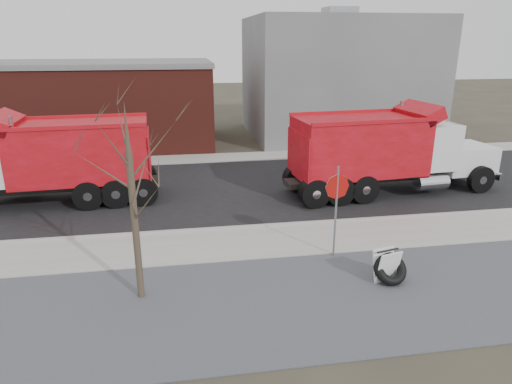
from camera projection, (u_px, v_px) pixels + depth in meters
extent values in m
plane|color=#383328|center=(246.00, 247.00, 15.13)|extent=(120.00, 120.00, 0.00)
cube|color=slate|center=(265.00, 304.00, 11.85)|extent=(60.00, 5.00, 0.03)
cube|color=#9E9B93|center=(245.00, 243.00, 15.35)|extent=(60.00, 2.50, 0.06)
cube|color=#9E9B93|center=(240.00, 227.00, 16.56)|extent=(60.00, 0.15, 0.11)
cube|color=black|center=(227.00, 189.00, 21.02)|extent=(60.00, 9.40, 0.02)
cube|color=#9E9B93|center=(217.00, 158.00, 26.34)|extent=(60.00, 2.00, 0.06)
cube|color=gray|center=(336.00, 77.00, 32.07)|extent=(12.00, 10.00, 8.00)
cube|color=maroon|center=(51.00, 107.00, 28.70)|extent=(20.00, 8.00, 5.00)
cube|color=gray|center=(45.00, 63.00, 27.86)|extent=(20.20, 8.20, 0.30)
cylinder|color=#382D23|center=(135.00, 228.00, 11.57)|extent=(0.18, 0.18, 4.00)
cone|color=#382D23|center=(126.00, 126.00, 10.74)|extent=(0.14, 0.14, 1.20)
cylinder|color=#2C6426|center=(389.00, 277.00, 13.15)|extent=(0.41, 0.41, 0.06)
cylinder|color=#2C6426|center=(390.00, 269.00, 13.06)|extent=(0.21, 0.21, 0.56)
cylinder|color=#2C6426|center=(391.00, 261.00, 12.98)|extent=(0.28, 0.28, 0.05)
sphere|color=#2C6426|center=(391.00, 258.00, 12.95)|extent=(0.22, 0.22, 0.22)
cylinder|color=#2C6426|center=(392.00, 255.00, 12.92)|extent=(0.05, 0.05, 0.06)
cylinder|color=#2C6426|center=(385.00, 266.00, 13.03)|extent=(0.12, 0.12, 0.10)
cylinder|color=#2C6426|center=(396.00, 266.00, 13.04)|extent=(0.12, 0.12, 0.10)
cylinder|color=#2C6426|center=(392.00, 269.00, 12.89)|extent=(0.15, 0.13, 0.14)
torus|color=black|center=(390.00, 269.00, 12.79)|extent=(1.09, 0.98, 0.91)
cylinder|color=gray|center=(336.00, 213.00, 14.03)|extent=(0.06, 0.06, 2.95)
cylinder|color=#AE100C|center=(337.00, 187.00, 13.76)|extent=(0.79, 0.18, 0.80)
cube|color=white|center=(389.00, 267.00, 12.70)|extent=(0.74, 0.39, 0.96)
cube|color=white|center=(384.00, 264.00, 12.88)|extent=(0.74, 0.39, 0.96)
cube|color=black|center=(388.00, 251.00, 12.64)|extent=(0.69, 0.20, 0.04)
cube|color=black|center=(386.00, 176.00, 20.38)|extent=(9.41, 1.80, 0.24)
cube|color=silver|center=(462.00, 158.00, 21.10)|extent=(2.59, 2.34, 1.20)
cube|color=silver|center=(481.00, 156.00, 21.35)|extent=(0.23, 1.91, 1.10)
cube|color=silver|center=(427.00, 144.00, 20.40)|extent=(1.97, 2.67, 1.97)
cube|color=black|center=(444.00, 131.00, 20.41)|extent=(0.25, 2.19, 0.88)
cube|color=red|center=(359.00, 146.00, 19.57)|extent=(5.69, 3.11, 2.41)
cylinder|color=silver|center=(399.00, 130.00, 21.00)|extent=(0.17, 0.17, 2.63)
cylinder|color=black|center=(447.00, 166.00, 22.46)|extent=(1.23, 0.44, 1.20)
cylinder|color=black|center=(481.00, 179.00, 20.28)|extent=(1.23, 0.44, 1.20)
cylinder|color=black|center=(320.00, 176.00, 20.73)|extent=(1.23, 0.44, 1.20)
cylinder|color=black|center=(339.00, 190.00, 18.80)|extent=(1.23, 0.44, 1.20)
cube|color=black|center=(50.00, 187.00, 18.92)|extent=(8.85, 1.47, 0.24)
cube|color=silver|center=(1.00, 158.00, 18.15)|extent=(1.87, 2.58, 1.94)
cube|color=red|center=(81.00, 151.00, 18.75)|extent=(5.54, 2.90, 2.37)
cylinder|color=silver|center=(16.00, 150.00, 17.22)|extent=(0.16, 0.16, 2.59)
cylinder|color=black|center=(116.00, 193.00, 18.56)|extent=(1.20, 0.39, 1.19)
cylinder|color=black|center=(119.00, 178.00, 20.47)|extent=(1.20, 0.39, 1.19)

